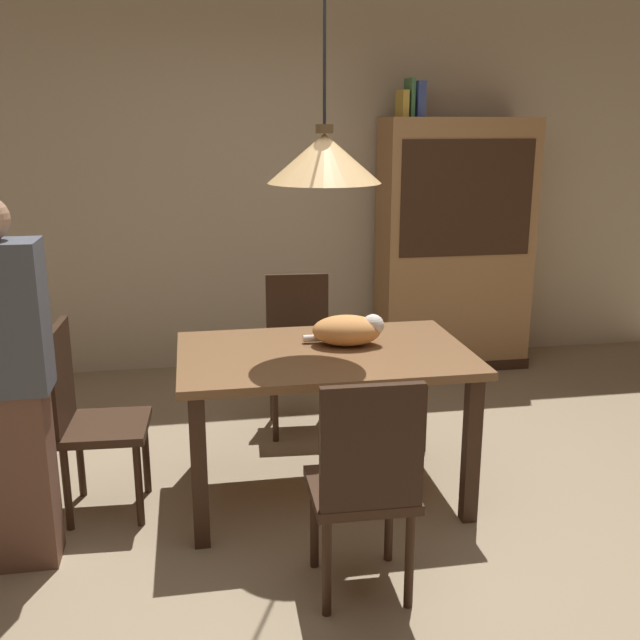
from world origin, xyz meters
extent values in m
plane|color=#998466|center=(0.00, 0.00, 0.00)|extent=(10.00, 10.00, 0.00)
cube|color=beige|center=(0.00, 2.65, 1.45)|extent=(6.40, 0.10, 2.90)
cube|color=brown|center=(-0.03, 0.48, 0.73)|extent=(1.40, 0.90, 0.04)
cube|color=#382316|center=(-0.65, 0.09, 0.35)|extent=(0.07, 0.07, 0.71)
cube|color=#382316|center=(0.59, 0.09, 0.35)|extent=(0.07, 0.07, 0.71)
cube|color=#382316|center=(-0.65, 0.87, 0.35)|extent=(0.07, 0.07, 0.71)
cube|color=#382316|center=(0.59, 0.87, 0.35)|extent=(0.07, 0.07, 0.71)
cube|color=#382316|center=(-0.03, -0.32, 0.43)|extent=(0.41, 0.41, 0.04)
cube|color=#322014|center=(-0.03, -0.50, 0.69)|extent=(0.38, 0.04, 0.48)
cylinder|color=#382316|center=(0.14, -0.16, 0.21)|extent=(0.04, 0.04, 0.41)
cylinder|color=#382316|center=(-0.18, -0.16, 0.21)|extent=(0.04, 0.04, 0.41)
cylinder|color=#382316|center=(0.13, -0.48, 0.21)|extent=(0.04, 0.04, 0.41)
cylinder|color=#382316|center=(-0.19, -0.48, 0.21)|extent=(0.04, 0.04, 0.41)
cube|color=#382316|center=(-1.08, 0.48, 0.43)|extent=(0.42, 0.42, 0.04)
cube|color=#322014|center=(-1.26, 0.49, 0.69)|extent=(0.06, 0.38, 0.48)
cylinder|color=#382316|center=(-0.92, 0.31, 0.21)|extent=(0.04, 0.04, 0.41)
cylinder|color=#382316|center=(-0.91, 0.63, 0.21)|extent=(0.04, 0.04, 0.41)
cylinder|color=#382316|center=(-1.24, 0.33, 0.21)|extent=(0.04, 0.04, 0.41)
cylinder|color=#382316|center=(-1.23, 0.65, 0.21)|extent=(0.04, 0.04, 0.41)
cube|color=#382316|center=(-0.03, 1.28, 0.43)|extent=(0.42, 0.42, 0.04)
cube|color=#322014|center=(-0.01, 1.46, 0.69)|extent=(0.38, 0.06, 0.48)
cylinder|color=#382316|center=(-0.20, 1.13, 0.21)|extent=(0.04, 0.04, 0.41)
cylinder|color=#382316|center=(0.12, 1.11, 0.21)|extent=(0.04, 0.04, 0.41)
cylinder|color=#382316|center=(-0.18, 1.45, 0.21)|extent=(0.04, 0.04, 0.41)
cylinder|color=#382316|center=(0.14, 1.43, 0.21)|extent=(0.04, 0.04, 0.41)
ellipsoid|color=#E59951|center=(0.10, 0.56, 0.82)|extent=(0.37, 0.27, 0.15)
sphere|color=white|center=(0.23, 0.54, 0.85)|extent=(0.11, 0.11, 0.11)
cylinder|color=white|center=(-0.02, 0.62, 0.78)|extent=(0.18, 0.04, 0.04)
cone|color=#E5B775|center=(-0.03, 0.48, 1.66)|extent=(0.52, 0.52, 0.22)
cylinder|color=#513D23|center=(-0.03, 0.48, 1.79)|extent=(0.08, 0.08, 0.04)
cube|color=#A87A4C|center=(1.29, 2.32, 0.93)|extent=(1.10, 0.44, 1.85)
cube|color=#382316|center=(1.29, 2.10, 1.29)|extent=(0.97, 0.01, 0.81)
cube|color=#382316|center=(1.29, 2.32, 0.04)|extent=(1.12, 0.45, 0.08)
cube|color=gold|center=(0.86, 2.32, 1.94)|extent=(0.04, 0.20, 0.18)
cube|color=#427A4C|center=(0.92, 2.32, 1.98)|extent=(0.03, 0.20, 0.26)
cube|color=#384C93|center=(0.97, 2.32, 1.97)|extent=(0.06, 0.24, 0.24)
cube|color=brown|center=(-1.40, 0.11, 0.39)|extent=(0.30, 0.20, 0.77)
camera|label=1|loc=(-0.64, -2.86, 1.82)|focal=41.35mm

